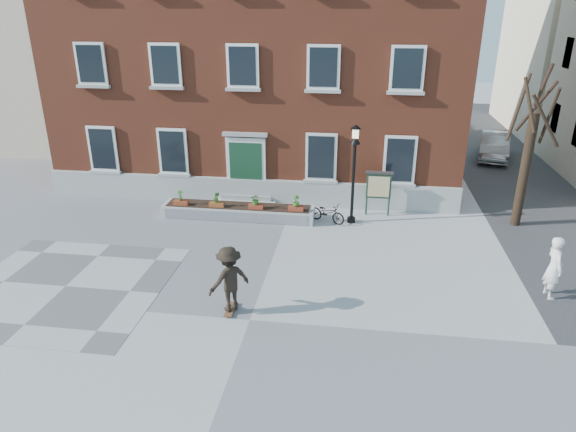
# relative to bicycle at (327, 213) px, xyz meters

# --- Properties ---
(ground) EXTENTS (100.00, 100.00, 0.00)m
(ground) POSITION_rel_bicycle_xyz_m (-1.62, -7.22, -0.40)
(ground) COLOR #9A9A9D
(ground) RESTS_ON ground
(checker_patch) EXTENTS (6.00, 6.00, 0.01)m
(checker_patch) POSITION_rel_bicycle_xyz_m (-7.62, -6.22, -0.40)
(checker_patch) COLOR #555558
(checker_patch) RESTS_ON ground
(distant_building) EXTENTS (10.00, 12.00, 13.00)m
(distant_building) POSITION_rel_bicycle_xyz_m (-19.62, 12.78, 6.10)
(distant_building) COLOR beige
(distant_building) RESTS_ON ground
(bicycle) EXTENTS (1.61, 1.13, 0.81)m
(bicycle) POSITION_rel_bicycle_xyz_m (0.00, 0.00, 0.00)
(bicycle) COLOR black
(bicycle) RESTS_ON ground
(parked_car) EXTENTS (2.46, 4.58, 1.43)m
(parked_car) POSITION_rel_bicycle_xyz_m (8.67, 10.57, 0.31)
(parked_car) COLOR #A6A9AB
(parked_car) RESTS_ON ground
(bystander) EXTENTS (0.54, 0.75, 1.92)m
(bystander) POSITION_rel_bicycle_xyz_m (6.91, -4.75, 0.56)
(bystander) COLOR white
(bystander) RESTS_ON ground
(brick_building) EXTENTS (18.40, 10.85, 12.60)m
(brick_building) POSITION_rel_bicycle_xyz_m (-3.62, 6.75, 5.90)
(brick_building) COLOR brown
(brick_building) RESTS_ON ground
(planter_assembly) EXTENTS (6.20, 1.12, 1.15)m
(planter_assembly) POSITION_rel_bicycle_xyz_m (-3.61, -0.04, -0.10)
(planter_assembly) COLOR #B3B2AE
(planter_assembly) RESTS_ON ground
(bare_tree) EXTENTS (1.83, 1.83, 6.16)m
(bare_tree) POSITION_rel_bicycle_xyz_m (7.39, 0.79, 2.39)
(bare_tree) COLOR black
(bare_tree) RESTS_ON ground
(lamp_post) EXTENTS (0.40, 0.40, 3.93)m
(lamp_post) POSITION_rel_bicycle_xyz_m (0.96, 0.13, 2.14)
(lamp_post) COLOR black
(lamp_post) RESTS_ON ground
(notice_board) EXTENTS (1.10, 0.16, 1.87)m
(notice_board) POSITION_rel_bicycle_xyz_m (1.99, 1.03, 0.86)
(notice_board) COLOR #1A3424
(notice_board) RESTS_ON ground
(skateboarder) EXTENTS (1.39, 1.36, 1.99)m
(skateboarder) POSITION_rel_bicycle_xyz_m (-2.24, -6.85, 0.63)
(skateboarder) COLOR brown
(skateboarder) RESTS_ON ground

